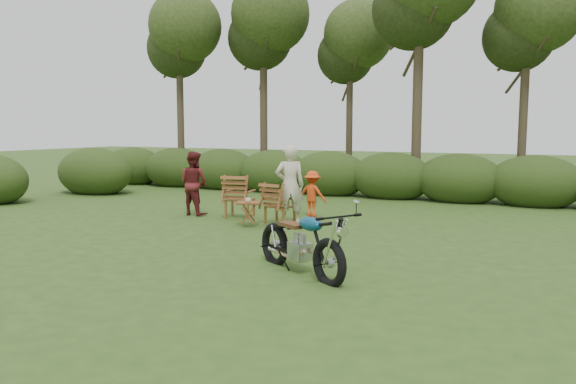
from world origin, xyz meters
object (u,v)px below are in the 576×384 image
at_px(cup, 248,200).
at_px(adult_b, 194,215).
at_px(motorcycle, 300,272).
at_px(lawn_chair_right, 280,223).
at_px(adult_a, 290,225).
at_px(lawn_chair_left, 240,217).
at_px(child, 312,217).
at_px(side_table, 248,214).

height_order(cup, adult_b, adult_b).
distance_m(motorcycle, adult_b, 6.01).
xyz_separation_m(lawn_chair_right, adult_a, (0.27, -0.05, 0.00)).
height_order(motorcycle, lawn_chair_left, motorcycle).
bearing_deg(child, cup, 73.16).
bearing_deg(child, adult_b, 23.90).
distance_m(lawn_chair_right, lawn_chair_left, 1.29).
distance_m(side_table, adult_b, 2.18).
bearing_deg(lawn_chair_right, adult_b, 5.32).
relative_size(motorcycle, adult_a, 1.15).
distance_m(motorcycle, child, 5.19).
height_order(lawn_chair_left, cup, cup).
distance_m(motorcycle, lawn_chair_left, 5.26).
distance_m(lawn_chair_right, adult_b, 2.46).
distance_m(lawn_chair_right, adult_a, 0.27).
xyz_separation_m(side_table, adult_a, (0.72, 0.57, -0.27)).
xyz_separation_m(side_table, cup, (0.02, -0.04, 0.31)).
relative_size(lawn_chair_right, lawn_chair_left, 0.90).
relative_size(lawn_chair_right, adult_a, 0.52).
xyz_separation_m(side_table, adult_b, (-2.00, 0.82, -0.27)).
bearing_deg(lawn_chair_right, adult_a, 179.33).
relative_size(motorcycle, child, 1.83).
bearing_deg(adult_b, motorcycle, 146.70).
relative_size(side_table, adult_b, 0.34).
height_order(lawn_chair_right, adult_b, adult_b).
height_order(side_table, child, child).
bearing_deg(motorcycle, adult_b, 171.90).
xyz_separation_m(lawn_chair_left, child, (1.52, 0.82, 0.00)).
bearing_deg(motorcycle, adult_a, 149.49).
distance_m(lawn_chair_right, side_table, 0.81).
bearing_deg(child, adult_a, 93.82).
distance_m(adult_b, child, 2.90).
bearing_deg(lawn_chair_right, child, -93.28).
relative_size(side_table, cup, 4.48).
bearing_deg(side_table, cup, -62.02).
height_order(motorcycle, side_table, motorcycle).
distance_m(motorcycle, cup, 4.00).
xyz_separation_m(lawn_chair_right, cup, (-0.43, -0.66, 0.58)).
xyz_separation_m(lawn_chair_right, side_table, (-0.45, -0.62, 0.27)).
height_order(lawn_chair_right, side_table, side_table).
xyz_separation_m(lawn_chair_left, adult_b, (-1.21, -0.15, 0.00)).
distance_m(motorcycle, side_table, 4.01).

